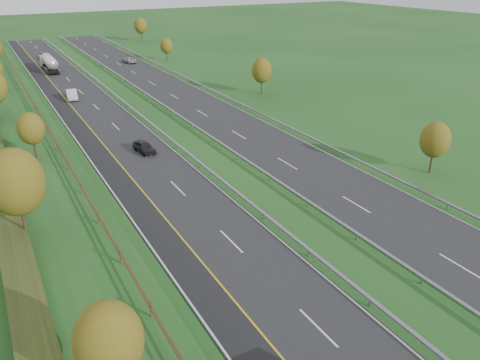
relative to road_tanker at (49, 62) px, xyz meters
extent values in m
plane|color=#1A4619|center=(8.55, -50.99, -1.86)|extent=(400.00, 400.00, 0.00)
cube|color=black|center=(0.55, -45.99, -1.84)|extent=(10.50, 200.00, 0.04)
cube|color=black|center=(17.05, -45.99, -1.84)|extent=(10.50, 200.00, 0.04)
cube|color=black|center=(-3.20, -45.99, -1.84)|extent=(3.00, 200.00, 0.04)
cube|color=silver|center=(-4.50, -45.99, -1.81)|extent=(0.15, 200.00, 0.01)
cube|color=gold|center=(-1.70, -45.99, -1.81)|extent=(0.15, 200.00, 0.01)
cube|color=silver|center=(5.60, -45.99, -1.81)|extent=(0.15, 200.00, 0.01)
cube|color=silver|center=(12.00, -45.99, -1.81)|extent=(0.15, 200.00, 0.01)
cube|color=silver|center=(22.10, -45.99, -1.81)|extent=(0.15, 200.00, 0.01)
cube|color=silver|center=(1.80, -94.99, -1.81)|extent=(0.15, 4.00, 0.01)
cube|color=silver|center=(15.80, -94.99, -1.81)|extent=(0.15, 4.00, 0.01)
cube|color=silver|center=(1.80, -82.99, -1.81)|extent=(0.15, 4.00, 0.01)
cube|color=silver|center=(15.80, -82.99, -1.81)|extent=(0.15, 4.00, 0.01)
cube|color=silver|center=(1.80, -70.99, -1.81)|extent=(0.15, 4.00, 0.01)
cube|color=silver|center=(15.80, -70.99, -1.81)|extent=(0.15, 4.00, 0.01)
cube|color=silver|center=(1.80, -58.99, -1.81)|extent=(0.15, 4.00, 0.01)
cube|color=silver|center=(15.80, -58.99, -1.81)|extent=(0.15, 4.00, 0.01)
cube|color=silver|center=(1.80, -46.99, -1.81)|extent=(0.15, 4.00, 0.01)
cube|color=silver|center=(15.80, -46.99, -1.81)|extent=(0.15, 4.00, 0.01)
cube|color=silver|center=(1.80, -34.99, -1.81)|extent=(0.15, 4.00, 0.01)
cube|color=silver|center=(15.80, -34.99, -1.81)|extent=(0.15, 4.00, 0.01)
cube|color=silver|center=(1.80, -22.99, -1.81)|extent=(0.15, 4.00, 0.01)
cube|color=silver|center=(15.80, -22.99, -1.81)|extent=(0.15, 4.00, 0.01)
cube|color=silver|center=(1.80, -10.99, -1.81)|extent=(0.15, 4.00, 0.01)
cube|color=silver|center=(15.80, -10.99, -1.81)|extent=(0.15, 4.00, 0.01)
cube|color=silver|center=(1.80, 1.01, -1.81)|extent=(0.15, 4.00, 0.01)
cube|color=silver|center=(15.80, 1.01, -1.81)|extent=(0.15, 4.00, 0.01)
cube|color=silver|center=(1.80, 13.01, -1.81)|extent=(0.15, 4.00, 0.01)
cube|color=silver|center=(15.80, 13.01, -1.81)|extent=(0.15, 4.00, 0.01)
cube|color=silver|center=(1.80, 25.01, -1.81)|extent=(0.15, 4.00, 0.01)
cube|color=silver|center=(15.80, 25.01, -1.81)|extent=(0.15, 4.00, 0.01)
cube|color=silver|center=(1.80, 37.01, -1.81)|extent=(0.15, 4.00, 0.01)
cube|color=silver|center=(15.80, 37.01, -1.81)|extent=(0.15, 4.00, 0.01)
cube|color=silver|center=(1.80, 49.01, -1.81)|extent=(0.15, 4.00, 0.01)
cube|color=silver|center=(15.80, 49.01, -1.81)|extent=(0.15, 4.00, 0.01)
cube|color=#1A4619|center=(-12.45, -45.99, -0.86)|extent=(12.00, 200.00, 2.00)
cube|color=#422B19|center=(-7.95, -45.99, 0.69)|extent=(0.08, 184.00, 0.10)
cube|color=#422B19|center=(-7.95, -45.99, 1.09)|extent=(0.08, 184.00, 0.10)
cube|color=#422B19|center=(-7.95, -90.99, 0.74)|extent=(0.12, 0.12, 1.20)
cube|color=#422B19|center=(-7.95, -84.49, 0.74)|extent=(0.12, 0.12, 1.20)
cube|color=#422B19|center=(-7.95, -77.99, 0.74)|extent=(0.12, 0.12, 1.20)
cube|color=#422B19|center=(-7.95, -71.49, 0.74)|extent=(0.12, 0.12, 1.20)
cube|color=#422B19|center=(-7.95, -64.99, 0.74)|extent=(0.12, 0.12, 1.20)
cube|color=#422B19|center=(-7.95, -58.49, 0.74)|extent=(0.12, 0.12, 1.20)
cube|color=#422B19|center=(-7.95, -51.99, 0.74)|extent=(0.12, 0.12, 1.20)
cube|color=#422B19|center=(-7.95, -45.49, 0.74)|extent=(0.12, 0.12, 1.20)
cube|color=#422B19|center=(-7.95, -38.99, 0.74)|extent=(0.12, 0.12, 1.20)
cube|color=#422B19|center=(-7.95, -32.49, 0.74)|extent=(0.12, 0.12, 1.20)
cube|color=#422B19|center=(-7.95, -25.99, 0.74)|extent=(0.12, 0.12, 1.20)
cube|color=#422B19|center=(-7.95, -19.49, 0.74)|extent=(0.12, 0.12, 1.20)
cube|color=#422B19|center=(-7.95, -12.99, 0.74)|extent=(0.12, 0.12, 1.20)
cube|color=#422B19|center=(-7.95, -6.49, 0.74)|extent=(0.12, 0.12, 1.20)
cube|color=#422B19|center=(-7.95, 0.01, 0.74)|extent=(0.12, 0.12, 1.20)
cube|color=#422B19|center=(-7.95, 6.51, 0.74)|extent=(0.12, 0.12, 1.20)
cube|color=#422B19|center=(-7.95, 13.01, 0.74)|extent=(0.12, 0.12, 1.20)
cube|color=#422B19|center=(-7.95, 19.51, 0.74)|extent=(0.12, 0.12, 1.20)
cube|color=#422B19|center=(-7.95, 26.01, 0.74)|extent=(0.12, 0.12, 1.20)
cube|color=gray|center=(6.25, -45.99, -1.24)|extent=(0.32, 200.00, 0.18)
cube|color=gray|center=(6.25, -94.99, -1.58)|extent=(0.10, 0.14, 0.56)
cube|color=gray|center=(6.25, -87.99, -1.58)|extent=(0.10, 0.14, 0.56)
cube|color=gray|center=(6.25, -80.99, -1.58)|extent=(0.10, 0.14, 0.56)
cube|color=gray|center=(6.25, -73.99, -1.58)|extent=(0.10, 0.14, 0.56)
cube|color=gray|center=(6.25, -66.99, -1.58)|extent=(0.10, 0.14, 0.56)
cube|color=gray|center=(6.25, -59.99, -1.58)|extent=(0.10, 0.14, 0.56)
cube|color=gray|center=(6.25, -52.99, -1.58)|extent=(0.10, 0.14, 0.56)
cube|color=gray|center=(6.25, -45.99, -1.58)|extent=(0.10, 0.14, 0.56)
cube|color=gray|center=(6.25, -38.99, -1.58)|extent=(0.10, 0.14, 0.56)
cube|color=gray|center=(6.25, -31.99, -1.58)|extent=(0.10, 0.14, 0.56)
cube|color=gray|center=(6.25, -24.99, -1.58)|extent=(0.10, 0.14, 0.56)
cube|color=gray|center=(6.25, -17.99, -1.58)|extent=(0.10, 0.14, 0.56)
cube|color=gray|center=(6.25, -10.99, -1.58)|extent=(0.10, 0.14, 0.56)
cube|color=gray|center=(6.25, -3.99, -1.58)|extent=(0.10, 0.14, 0.56)
cube|color=gray|center=(6.25, 3.01, -1.58)|extent=(0.10, 0.14, 0.56)
cube|color=gray|center=(6.25, 10.01, -1.58)|extent=(0.10, 0.14, 0.56)
cube|color=gray|center=(6.25, 17.01, -1.58)|extent=(0.10, 0.14, 0.56)
cube|color=gray|center=(6.25, 24.01, -1.58)|extent=(0.10, 0.14, 0.56)
cube|color=gray|center=(6.25, 31.01, -1.58)|extent=(0.10, 0.14, 0.56)
cube|color=gray|center=(6.25, 38.01, -1.58)|extent=(0.10, 0.14, 0.56)
cube|color=gray|center=(6.25, 45.01, -1.58)|extent=(0.10, 0.14, 0.56)
cube|color=gray|center=(6.25, 52.01, -1.58)|extent=(0.10, 0.14, 0.56)
cube|color=gray|center=(11.35, -45.99, -1.24)|extent=(0.32, 200.00, 0.18)
cube|color=gray|center=(11.35, -94.99, -1.58)|extent=(0.10, 0.14, 0.56)
cube|color=gray|center=(11.35, -87.99, -1.58)|extent=(0.10, 0.14, 0.56)
cube|color=gray|center=(11.35, -80.99, -1.58)|extent=(0.10, 0.14, 0.56)
cube|color=gray|center=(11.35, -73.99, -1.58)|extent=(0.10, 0.14, 0.56)
cube|color=gray|center=(11.35, -66.99, -1.58)|extent=(0.10, 0.14, 0.56)
cube|color=gray|center=(11.35, -59.99, -1.58)|extent=(0.10, 0.14, 0.56)
cube|color=gray|center=(11.35, -52.99, -1.58)|extent=(0.10, 0.14, 0.56)
cube|color=gray|center=(11.35, -45.99, -1.58)|extent=(0.10, 0.14, 0.56)
cube|color=gray|center=(11.35, -38.99, -1.58)|extent=(0.10, 0.14, 0.56)
cube|color=gray|center=(11.35, -31.99, -1.58)|extent=(0.10, 0.14, 0.56)
cube|color=gray|center=(11.35, -24.99, -1.58)|extent=(0.10, 0.14, 0.56)
cube|color=gray|center=(11.35, -17.99, -1.58)|extent=(0.10, 0.14, 0.56)
cube|color=gray|center=(11.35, -10.99, -1.58)|extent=(0.10, 0.14, 0.56)
cube|color=gray|center=(11.35, -3.99, -1.58)|extent=(0.10, 0.14, 0.56)
cube|color=gray|center=(11.35, 3.01, -1.58)|extent=(0.10, 0.14, 0.56)
cube|color=gray|center=(11.35, 10.01, -1.58)|extent=(0.10, 0.14, 0.56)
cube|color=gray|center=(11.35, 17.01, -1.58)|extent=(0.10, 0.14, 0.56)
cube|color=gray|center=(11.35, 24.01, -1.58)|extent=(0.10, 0.14, 0.56)
cube|color=gray|center=(11.35, 31.01, -1.58)|extent=(0.10, 0.14, 0.56)
cube|color=gray|center=(11.35, 38.01, -1.58)|extent=(0.10, 0.14, 0.56)
cube|color=gray|center=(11.35, 45.01, -1.58)|extent=(0.10, 0.14, 0.56)
cube|color=gray|center=(11.35, 52.01, -1.58)|extent=(0.10, 0.14, 0.56)
cube|color=gray|center=(22.85, -45.99, -1.24)|extent=(0.32, 200.00, 0.18)
cube|color=gray|center=(22.85, -87.99, -1.58)|extent=(0.10, 0.14, 0.56)
cube|color=gray|center=(22.85, -73.99, -1.58)|extent=(0.10, 0.14, 0.56)
cube|color=gray|center=(22.85, -59.99, -1.58)|extent=(0.10, 0.14, 0.56)
cube|color=gray|center=(22.85, -45.99, -1.58)|extent=(0.10, 0.14, 0.56)
cube|color=gray|center=(22.85, -31.99, -1.58)|extent=(0.10, 0.14, 0.56)
cube|color=gray|center=(22.85, -17.99, -1.58)|extent=(0.10, 0.14, 0.56)
cube|color=gray|center=(22.85, -3.99, -1.58)|extent=(0.10, 0.14, 0.56)
cube|color=gray|center=(22.85, 10.01, -1.58)|extent=(0.10, 0.14, 0.56)
cube|color=gray|center=(22.85, 24.01, -1.58)|extent=(0.10, 0.14, 0.56)
cube|color=gray|center=(22.85, 38.01, -1.58)|extent=(0.10, 0.14, 0.56)
cube|color=gray|center=(22.85, 52.01, -1.58)|extent=(0.10, 0.14, 0.56)
ellipsoid|color=#4D3F10|center=(-11.45, -95.99, 4.03)|extent=(3.24, 3.24, 4.05)
cylinder|color=#2D2116|center=(-13.45, -77.99, 1.71)|extent=(0.24, 0.24, 3.15)
ellipsoid|color=#4D3F10|center=(-13.45, -77.99, 5.18)|extent=(4.20, 4.20, 5.25)
cylinder|color=#2D2116|center=(-10.45, -59.99, 1.22)|extent=(0.24, 0.24, 2.16)
ellipsoid|color=#4D3F10|center=(-10.45, -59.99, 3.59)|extent=(2.88, 2.88, 3.60)
cylinder|color=#2D2116|center=(28.55, -80.99, -0.62)|extent=(0.24, 0.24, 2.48)
ellipsoid|color=#4D3F10|center=(28.55, -80.99, 2.10)|extent=(3.30, 3.30, 4.12)
cylinder|color=#2D2116|center=(30.55, -40.99, -0.51)|extent=(0.24, 0.24, 2.70)
ellipsoid|color=#4D3F10|center=(30.55, -40.99, 2.46)|extent=(3.60, 3.60, 4.50)
cylinder|color=#2D2116|center=(27.55, -0.99, -0.74)|extent=(0.24, 0.24, 2.25)
ellipsoid|color=#4D3F10|center=(27.55, -0.99, 1.74)|extent=(3.00, 3.00, 3.75)
cylinder|color=#2D2116|center=(32.55, 34.01, -0.40)|extent=(0.24, 0.24, 2.93)
ellipsoid|color=#4D3F10|center=(32.55, 34.01, 2.82)|extent=(3.90, 3.90, 4.88)
cube|color=silver|center=(0.00, 4.40, -0.27)|extent=(2.40, 2.20, 2.30)
cube|color=gray|center=(0.00, -1.00, -1.27)|extent=(2.30, 8.50, 0.25)
cylinder|color=silver|center=(0.00, -1.00, 0.49)|extent=(2.30, 8.50, 2.30)
cylinder|color=black|center=(0.00, 4.90, -1.30)|extent=(2.20, 1.04, 1.04)
cylinder|color=black|center=(0.00, 2.80, -1.30)|extent=(2.20, 1.04, 1.04)
cylinder|color=black|center=(0.00, -4.00, -1.30)|extent=(2.20, 1.04, 1.04)
cylinder|color=black|center=(0.00, -5.20, -1.30)|extent=(2.20, 1.04, 1.04)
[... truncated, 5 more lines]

